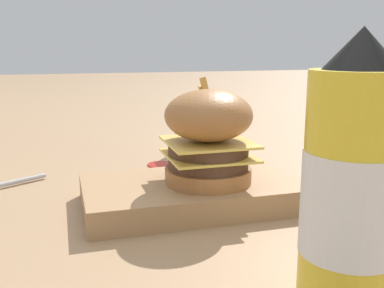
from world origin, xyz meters
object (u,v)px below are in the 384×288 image
Objects in this scene: serving_board at (192,193)px; fries_basket at (200,129)px; ketchup_bottle at (351,191)px; burger at (208,136)px.

serving_board is 0.30m from fries_basket.
serving_board is at bearing -80.47° from ketchup_bottle.
burger reaches higher than serving_board.
burger is at bearing 153.33° from serving_board.
serving_board is at bearing -26.67° from burger.
fries_basket is at bearing -109.53° from serving_board.
burger is at bearing 74.52° from fries_basket.
serving_board is 1.28× the size of ketchup_bottle.
burger is 0.30m from fries_basket.
ketchup_bottle reaches higher than serving_board.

